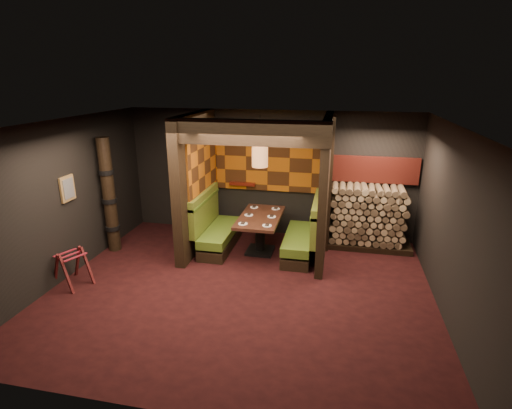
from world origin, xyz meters
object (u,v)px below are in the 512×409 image
object	(u,v)px
pendant_lamp	(260,155)
firewood_stack	(371,217)
booth_bench_left	(216,230)
totem_column	(109,196)
dining_table	(260,227)
luggage_rack	(72,266)
booth_bench_right	(304,237)

from	to	relation	value
pendant_lamp	firewood_stack	xyz separation A→B (m)	(2.26, 0.79, -1.40)
booth_bench_left	totem_column	world-z (taller)	totem_column
booth_bench_left	pendant_lamp	distance (m)	1.95
dining_table	luggage_rack	world-z (taller)	dining_table
booth_bench_right	pendant_lamp	xyz separation A→B (m)	(-0.91, -0.09, 1.68)
dining_table	luggage_rack	xyz separation A→B (m)	(-2.99, -2.01, -0.22)
booth_bench_left	booth_bench_right	xyz separation A→B (m)	(1.89, 0.00, 0.00)
dining_table	pendant_lamp	size ratio (longest dim) A/B	1.52
pendant_lamp	firewood_stack	world-z (taller)	pendant_lamp
booth_bench_right	dining_table	size ratio (longest dim) A/B	1.05
booth_bench_right	dining_table	bearing A→B (deg)	-177.20
pendant_lamp	totem_column	world-z (taller)	pendant_lamp
totem_column	luggage_rack	bearing A→B (deg)	-86.96
booth_bench_left	dining_table	xyz separation A→B (m)	(0.99, -0.04, 0.17)
booth_bench_left	dining_table	world-z (taller)	booth_bench_left
firewood_stack	dining_table	bearing A→B (deg)	-161.78
firewood_stack	luggage_rack	bearing A→B (deg)	-152.33
luggage_rack	firewood_stack	bearing A→B (deg)	27.67
dining_table	booth_bench_right	bearing A→B (deg)	2.80
booth_bench_left	luggage_rack	xyz separation A→B (m)	(-2.01, -2.06, -0.05)
luggage_rack	totem_column	size ratio (longest dim) A/B	0.32
totem_column	firewood_stack	bearing A→B (deg)	13.19
booth_bench_right	firewood_stack	size ratio (longest dim) A/B	0.92
dining_table	firewood_stack	bearing A→B (deg)	18.22
luggage_rack	dining_table	bearing A→B (deg)	33.89
booth_bench_right	pendant_lamp	world-z (taller)	pendant_lamp
dining_table	luggage_rack	bearing A→B (deg)	-146.11
luggage_rack	totem_column	bearing A→B (deg)	93.04
booth_bench_left	totem_column	size ratio (longest dim) A/B	0.67
dining_table	pendant_lamp	bearing A→B (deg)	-90.00
pendant_lamp	luggage_rack	world-z (taller)	pendant_lamp
booth_bench_right	dining_table	world-z (taller)	booth_bench_right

